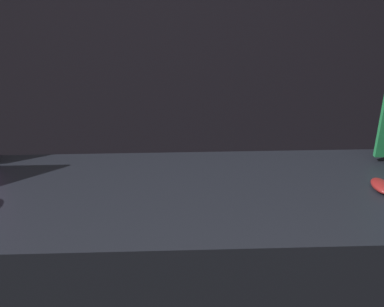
{
  "coord_description": "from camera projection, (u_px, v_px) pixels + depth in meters",
  "views": [
    {
      "loc": [
        -0.06,
        -1.07,
        1.71
      ],
      "look_at": [
        -0.0,
        0.35,
        1.07
      ],
      "focal_mm": 42.0,
      "sensor_mm": 36.0,
      "label": 1
    }
  ],
  "objects": [
    {
      "name": "display_counter",
      "position": [
        193.0,
        292.0,
        1.8
      ],
      "size": [
        2.3,
        0.69,
        0.92
      ],
      "color": "black",
      "rests_on": "ground_plane"
    },
    {
      "name": "mouse_back",
      "position": [
        381.0,
        186.0,
        1.62
      ],
      "size": [
        0.06,
        0.12,
        0.03
      ],
      "color": "maroon",
      "rests_on": "display_counter"
    }
  ]
}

